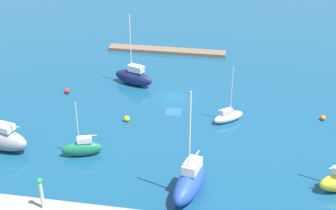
# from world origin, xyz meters

# --- Properties ---
(water) EXTENTS (160.00, 160.00, 0.00)m
(water) POSITION_xyz_m (0.00, 0.00, 0.00)
(water) COLOR navy
(water) RESTS_ON ground
(pier_dock) EXTENTS (22.66, 2.52, 0.64)m
(pier_dock) POSITION_xyz_m (4.41, -18.86, 0.32)
(pier_dock) COLOR brown
(pier_dock) RESTS_ON ground
(harbor_beacon) EXTENTS (0.56, 0.56, 3.73)m
(harbor_beacon) POSITION_xyz_m (8.98, 29.58, 3.46)
(harbor_beacon) COLOR silver
(harbor_beacon) RESTS_ON breakwater
(sailboat_navy_along_channel) EXTENTS (7.24, 4.27, 11.91)m
(sailboat_navy_along_channel) POSITION_xyz_m (7.30, -3.65, 1.43)
(sailboat_navy_along_channel) COLOR #141E4C
(sailboat_navy_along_channel) RESTS_ON water
(sailboat_blue_by_breakwater) EXTENTS (4.32, 7.99, 13.10)m
(sailboat_blue_by_breakwater) POSITION_xyz_m (-5.55, 23.12, 1.64)
(sailboat_blue_by_breakwater) COLOR #2347B2
(sailboat_blue_by_breakwater) RESTS_ON water
(sailboat_green_outer_mooring) EXTENTS (5.29, 2.94, 7.61)m
(sailboat_green_outer_mooring) POSITION_xyz_m (8.85, 17.80, 1.09)
(sailboat_green_outer_mooring) COLOR #19724C
(sailboat_green_outer_mooring) RESTS_ON water
(sailboat_gray_near_pier) EXTENTS (8.25, 4.31, 12.20)m
(sailboat_gray_near_pier) POSITION_xyz_m (19.61, 18.07, 1.63)
(sailboat_gray_near_pier) COLOR gray
(sailboat_gray_near_pier) RESTS_ON water
(sailboat_white_mid_basin) EXTENTS (4.65, 4.04, 8.51)m
(sailboat_white_mid_basin) POSITION_xyz_m (-8.86, 6.07, 0.87)
(sailboat_white_mid_basin) COLOR white
(sailboat_white_mid_basin) RESTS_ON water
(mooring_buoy_red) EXTENTS (0.82, 0.82, 0.82)m
(mooring_buoy_red) POSITION_xyz_m (17.09, 1.35, 0.41)
(mooring_buoy_red) COLOR red
(mooring_buoy_red) RESTS_ON water
(mooring_buoy_orange) EXTENTS (0.75, 0.75, 0.75)m
(mooring_buoy_orange) POSITION_xyz_m (-22.29, 3.26, 0.37)
(mooring_buoy_orange) COLOR orange
(mooring_buoy_orange) RESTS_ON water
(mooring_buoy_yellow) EXTENTS (0.86, 0.86, 0.86)m
(mooring_buoy_yellow) POSITION_xyz_m (5.45, 8.43, 0.43)
(mooring_buoy_yellow) COLOR yellow
(mooring_buoy_yellow) RESTS_ON water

